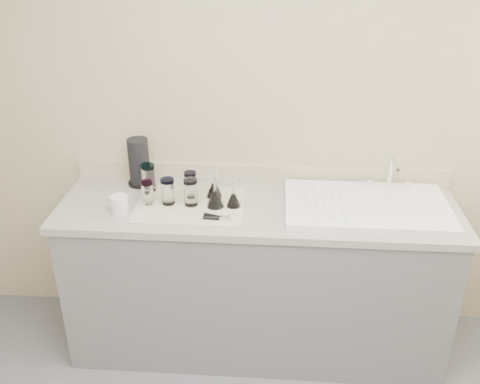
# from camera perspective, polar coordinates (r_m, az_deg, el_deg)

# --- Properties ---
(room_envelope) EXTENTS (3.54, 3.50, 2.52)m
(room_envelope) POSITION_cam_1_polar(r_m,az_deg,el_deg) (1.38, 0.23, -1.17)
(room_envelope) COLOR #56575C
(room_envelope) RESTS_ON ground
(counter_unit) EXTENTS (2.06, 0.62, 0.90)m
(counter_unit) POSITION_cam_1_polar(r_m,az_deg,el_deg) (2.99, 1.80, -9.04)
(counter_unit) COLOR slate
(counter_unit) RESTS_ON ground
(sink_unit) EXTENTS (0.82, 0.50, 0.22)m
(sink_unit) POSITION_cam_1_polar(r_m,az_deg,el_deg) (2.78, 13.40, -1.43)
(sink_unit) COLOR white
(sink_unit) RESTS_ON counter_unit
(dish_towel) EXTENTS (0.55, 0.42, 0.01)m
(dish_towel) POSITION_cam_1_polar(r_m,az_deg,el_deg) (2.76, -5.31, -1.36)
(dish_towel) COLOR beige
(dish_towel) RESTS_ON counter_unit
(tumbler_teal) EXTENTS (0.08, 0.08, 0.15)m
(tumbler_teal) POSITION_cam_1_polar(r_m,az_deg,el_deg) (2.89, -9.74, 1.54)
(tumbler_teal) COLOR white
(tumbler_teal) RESTS_ON dish_towel
(tumbler_purple) EXTENTS (0.07, 0.07, 0.13)m
(tumbler_purple) POSITION_cam_1_polar(r_m,az_deg,el_deg) (2.82, -5.32, 0.92)
(tumbler_purple) COLOR white
(tumbler_purple) RESTS_ON dish_towel
(tumbler_magenta) EXTENTS (0.06, 0.06, 0.13)m
(tumbler_magenta) POSITION_cam_1_polar(r_m,az_deg,el_deg) (2.76, -9.83, -0.02)
(tumbler_magenta) COLOR white
(tumbler_magenta) RESTS_ON dish_towel
(tumbler_blue) EXTENTS (0.07, 0.07, 0.14)m
(tumbler_blue) POSITION_cam_1_polar(r_m,az_deg,el_deg) (2.74, -7.71, 0.10)
(tumbler_blue) COLOR white
(tumbler_blue) RESTS_ON dish_towel
(tumbler_lavender) EXTENTS (0.07, 0.07, 0.14)m
(tumbler_lavender) POSITION_cam_1_polar(r_m,az_deg,el_deg) (2.72, -5.27, 0.01)
(tumbler_lavender) COLOR white
(tumbler_lavender) RESTS_ON dish_towel
(goblet_back_left) EXTENTS (0.08, 0.08, 0.15)m
(goblet_back_left) POSITION_cam_1_polar(r_m,az_deg,el_deg) (2.80, -2.78, 0.47)
(goblet_back_left) COLOR white
(goblet_back_left) RESTS_ON dish_towel
(goblet_front_left) EXTENTS (0.09, 0.09, 0.16)m
(goblet_front_left) POSITION_cam_1_polar(r_m,az_deg,el_deg) (2.70, -2.65, -0.53)
(goblet_front_left) COLOR white
(goblet_front_left) RESTS_ON dish_towel
(goblet_front_right) EXTENTS (0.07, 0.07, 0.13)m
(goblet_front_right) POSITION_cam_1_polar(r_m,az_deg,el_deg) (2.71, -0.71, -0.65)
(goblet_front_right) COLOR white
(goblet_front_right) RESTS_ON dish_towel
(can_opener) EXTENTS (0.14, 0.06, 0.02)m
(can_opener) POSITION_cam_1_polar(r_m,az_deg,el_deg) (2.61, -2.45, -2.73)
(can_opener) COLOR silver
(can_opener) RESTS_ON dish_towel
(white_mug) EXTENTS (0.14, 0.12, 0.09)m
(white_mug) POSITION_cam_1_polar(r_m,az_deg,el_deg) (2.73, -12.76, -1.31)
(white_mug) COLOR silver
(white_mug) RESTS_ON counter_unit
(paper_towel_roll) EXTENTS (0.14, 0.14, 0.26)m
(paper_towel_roll) POSITION_cam_1_polar(r_m,az_deg,el_deg) (2.97, -10.72, 3.11)
(paper_towel_roll) COLOR black
(paper_towel_roll) RESTS_ON counter_unit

